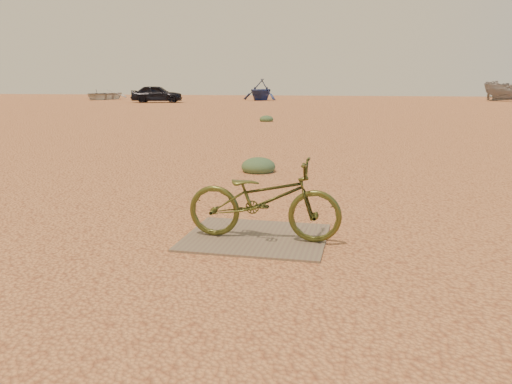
% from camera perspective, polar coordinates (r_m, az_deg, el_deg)
% --- Properties ---
extents(ground, '(120.00, 120.00, 0.00)m').
position_cam_1_polar(ground, '(5.09, 5.25, -5.93)').
color(ground, '#E99A5A').
rests_on(ground, ground).
extents(plywood_board, '(1.46, 1.23, 0.02)m').
position_cam_1_polar(plywood_board, '(5.25, 0.00, -5.17)').
color(plywood_board, '#6F6149').
rests_on(plywood_board, ground).
extents(bicycle, '(1.58, 0.56, 0.83)m').
position_cam_1_polar(bicycle, '(5.06, 0.90, -0.82)').
color(bicycle, '#44491C').
rests_on(bicycle, plywood_board).
extents(car, '(4.40, 2.53, 1.41)m').
position_cam_1_polar(car, '(42.64, -11.25, 10.95)').
color(car, black).
rests_on(car, ground).
extents(boat_near_left, '(3.81, 5.09, 1.00)m').
position_cam_1_polar(boat_near_left, '(51.45, -17.18, 10.62)').
color(boat_near_left, beige).
rests_on(boat_near_left, ground).
extents(boat_far_left, '(4.05, 4.43, 1.98)m').
position_cam_1_polar(boat_far_left, '(47.12, 0.54, 11.64)').
color(boat_far_left, navy).
rests_on(boat_far_left, ground).
extents(kale_a, '(0.62, 0.62, 0.34)m').
position_cam_1_polar(kale_a, '(9.14, 0.28, 2.33)').
color(kale_a, '#51724B').
rests_on(kale_a, ground).
extents(kale_c, '(0.59, 0.59, 0.32)m').
position_cam_1_polar(kale_c, '(21.25, 1.20, 8.07)').
color(kale_c, '#51724B').
rests_on(kale_c, ground).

